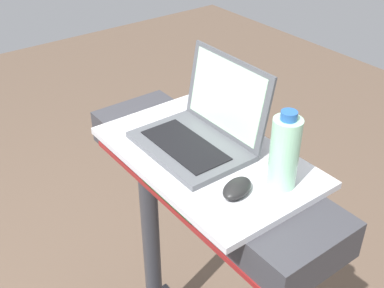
{
  "coord_description": "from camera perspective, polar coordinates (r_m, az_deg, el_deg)",
  "views": [
    {
      "loc": [
        0.89,
        -0.02,
        1.91
      ],
      "look_at": [
        0.0,
        0.65,
        1.18
      ],
      "focal_mm": 45.19,
      "sensor_mm": 36.0,
      "label": 1
    }
  ],
  "objects": [
    {
      "name": "desk_board",
      "position": [
        1.39,
        1.65,
        -1.41
      ],
      "size": [
        0.65,
        0.4,
        0.02
      ],
      "primitive_type": "cube",
      "color": "silver",
      "rests_on": "treadmill_base"
    },
    {
      "name": "laptop",
      "position": [
        1.4,
        1.15,
        1.73
      ],
      "size": [
        0.33,
        0.27,
        0.25
      ],
      "rotation": [
        0.0,
        0.0,
        -0.0
      ],
      "color": "#515459",
      "rests_on": "desk_board"
    },
    {
      "name": "computer_mouse",
      "position": [
        1.23,
        5.33,
        -5.21
      ],
      "size": [
        0.09,
        0.11,
        0.03
      ],
      "primitive_type": "ellipsoid",
      "rotation": [
        0.0,
        0.0,
        0.31
      ],
      "color": "black",
      "rests_on": "desk_board"
    },
    {
      "name": "water_bottle",
      "position": [
        1.23,
        10.85,
        -0.94
      ],
      "size": [
        0.08,
        0.08,
        0.22
      ],
      "color": "#9EDBB2",
      "rests_on": "desk_board"
    }
  ]
}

